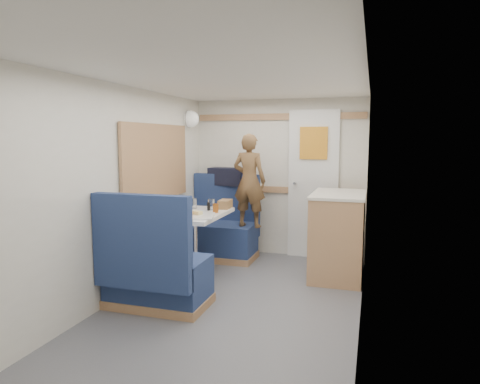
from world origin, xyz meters
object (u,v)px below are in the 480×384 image
(person, at_px, (249,181))
(wine_glass, at_px, (185,200))
(beer_glass, at_px, (216,208))
(salt_grinder, at_px, (185,208))
(dome_light, at_px, (191,119))
(tumbler_mid, at_px, (194,203))
(galley_counter, at_px, (338,234))
(bench_far, at_px, (221,234))
(tumbler_left, at_px, (168,210))
(dinette_table, at_px, (194,227))
(cheese_block, at_px, (197,213))
(tray, at_px, (200,216))
(orange_fruit, at_px, (189,212))
(bread_loaf, at_px, (225,204))
(pepper_grinder, at_px, (209,206))
(bench_near, at_px, (155,275))
(duffel_bag, at_px, (227,177))
(tumbler_right, at_px, (211,204))

(person, height_order, wine_glass, person)
(beer_glass, xyz_separation_m, salt_grinder, (-0.31, -0.09, -0.00))
(dome_light, bearing_deg, tumbler_mid, -64.80)
(galley_counter, bearing_deg, bench_far, 167.90)
(wine_glass, height_order, tumbler_mid, wine_glass)
(bench_far, xyz_separation_m, tumbler_left, (-0.19, -1.08, 0.47))
(dinette_table, distance_m, tumbler_left, 0.36)
(cheese_block, bearing_deg, dinette_table, 122.71)
(tumbler_left, xyz_separation_m, salt_grinder, (0.11, 0.20, -0.00))
(galley_counter, relative_size, tray, 2.55)
(orange_fruit, distance_m, wine_glass, 0.39)
(person, relative_size, cheese_block, 10.77)
(tumbler_mid, height_order, bread_loaf, tumbler_mid)
(wine_glass, xyz_separation_m, bread_loaf, (0.35, 0.32, -0.08))
(galley_counter, distance_m, tumbler_left, 1.85)
(cheese_block, relative_size, tumbler_left, 1.00)
(pepper_grinder, bearing_deg, bread_loaf, 58.10)
(bench_near, xyz_separation_m, bread_loaf, (0.23, 1.24, 0.47))
(dinette_table, distance_m, tray, 0.33)
(dome_light, height_order, salt_grinder, dome_light)
(bench_far, height_order, cheese_block, bench_far)
(tray, bearing_deg, cheese_block, 137.13)
(orange_fruit, xyz_separation_m, tumbler_left, (-0.26, 0.06, -0.00))
(tray, height_order, beer_glass, beer_glass)
(beer_glass, height_order, pepper_grinder, beer_glass)
(bread_loaf, bearing_deg, duffel_bag, 107.14)
(bench_far, relative_size, beer_glass, 10.96)
(tray, bearing_deg, bench_near, -104.65)
(person, bearing_deg, dinette_table, 67.43)
(galley_counter, distance_m, tumbler_right, 1.43)
(galley_counter, height_order, beer_glass, galley_counter)
(dinette_table, height_order, dome_light, dome_light)
(bench_far, distance_m, pepper_grinder, 0.84)
(tray, bearing_deg, dinette_table, 125.82)
(tray, height_order, cheese_block, cheese_block)
(bench_far, distance_m, bread_loaf, 0.71)
(cheese_block, bearing_deg, tumbler_mid, 117.52)
(galley_counter, relative_size, duffel_bag, 1.95)
(person, relative_size, bread_loaf, 4.90)
(duffel_bag, relative_size, wine_glass, 2.80)
(tray, distance_m, cheese_block, 0.07)
(dome_light, height_order, galley_counter, dome_light)
(pepper_grinder, xyz_separation_m, bread_loaf, (0.12, 0.20, 0.00))
(dinette_table, xyz_separation_m, tray, (0.17, -0.23, 0.16))
(bench_near, xyz_separation_m, galley_counter, (1.47, 1.41, 0.17))
(wine_glass, distance_m, tumbler_right, 0.30)
(wine_glass, bearing_deg, tray, -44.12)
(bench_far, bearing_deg, orange_fruit, -86.34)
(bench_far, distance_m, tumbler_left, 1.20)
(galley_counter, distance_m, orange_fruit, 1.65)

